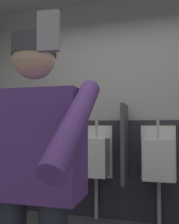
{
  "coord_description": "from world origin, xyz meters",
  "views": [
    {
      "loc": [
        0.34,
        -1.51,
        1.16
      ],
      "look_at": [
        -0.13,
        0.21,
        1.25
      ],
      "focal_mm": 39.92,
      "sensor_mm": 36.0,
      "label": 1
    }
  ],
  "objects": [
    {
      "name": "privacy_divider_panel",
      "position": [
        -0.03,
        1.38,
        0.95
      ],
      "size": [
        0.04,
        0.4,
        0.9
      ],
      "primitive_type": "cube",
      "color": "#4C4C51"
    },
    {
      "name": "wainscot_band_back",
      "position": [
        0.0,
        1.59,
        0.61
      ],
      "size": [
        3.79,
        0.03,
        1.21
      ],
      "primitive_type": "cube",
      "color": "#2D2833",
      "rests_on": "ground_plane"
    },
    {
      "name": "urinal_left",
      "position": [
        -0.4,
        1.45,
        0.78
      ],
      "size": [
        0.4,
        0.34,
        1.24
      ],
      "color": "white",
      "rests_on": "ground_plane"
    },
    {
      "name": "wall_back",
      "position": [
        0.0,
        1.67,
        1.39
      ],
      "size": [
        4.39,
        0.12,
        2.78
      ],
      "primitive_type": "cube",
      "color": "#B2B2AD",
      "rests_on": "ground_plane"
    },
    {
      "name": "cell_phone",
      "position": [
        0.06,
        -0.9,
        1.41
      ],
      "size": [
        0.06,
        0.03,
        0.11
      ],
      "primitive_type": "cube",
      "rotation": [
        0.02,
        0.0,
        0.09
      ],
      "color": "#A5A8B2"
    },
    {
      "name": "urinal_middle",
      "position": [
        0.35,
        1.45,
        0.78
      ],
      "size": [
        0.4,
        0.34,
        1.24
      ],
      "color": "white",
      "rests_on": "ground_plane"
    },
    {
      "name": "person",
      "position": [
        -0.25,
        -0.39,
        0.95
      ],
      "size": [
        0.72,
        0.6,
        1.6
      ],
      "color": "#2D3342",
      "rests_on": "ground_plane"
    }
  ]
}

